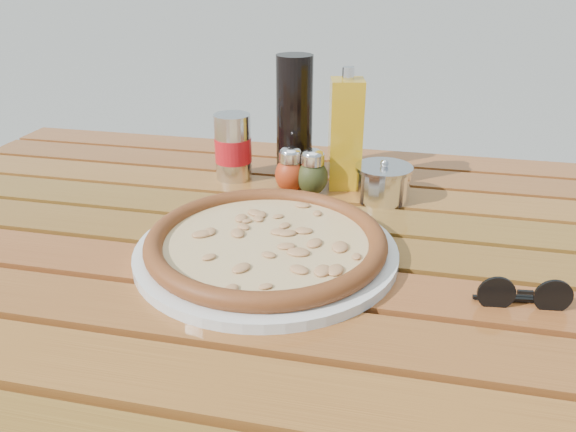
% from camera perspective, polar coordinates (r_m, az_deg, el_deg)
% --- Properties ---
extents(table, '(1.40, 0.90, 0.75)m').
position_cam_1_polar(table, '(0.85, -0.29, -7.01)').
color(table, '#381B0C').
rests_on(table, ground).
extents(plate, '(0.47, 0.47, 0.01)m').
position_cam_1_polar(plate, '(0.77, -2.21, -3.56)').
color(plate, silver).
rests_on(plate, table).
extents(pizza, '(0.45, 0.45, 0.03)m').
position_cam_1_polar(pizza, '(0.77, -2.23, -2.53)').
color(pizza, beige).
rests_on(pizza, plate).
extents(pepper_shaker, '(0.07, 0.07, 0.08)m').
position_cam_1_polar(pepper_shaker, '(0.98, 0.25, 4.68)').
color(pepper_shaker, '#B43714').
rests_on(pepper_shaker, table).
extents(oregano_shaker, '(0.06, 0.06, 0.08)m').
position_cam_1_polar(oregano_shaker, '(0.97, 2.48, 4.44)').
color(oregano_shaker, '#393E18').
rests_on(oregano_shaker, table).
extents(dark_bottle, '(0.08, 0.08, 0.22)m').
position_cam_1_polar(dark_bottle, '(1.03, 0.65, 10.04)').
color(dark_bottle, black).
rests_on(dark_bottle, table).
extents(soda_can, '(0.07, 0.07, 0.12)m').
position_cam_1_polar(soda_can, '(1.03, -5.59, 6.93)').
color(soda_can, silver).
rests_on(soda_can, table).
extents(olive_oil_cruet, '(0.07, 0.07, 0.21)m').
position_cam_1_polar(olive_oil_cruet, '(0.98, 5.86, 8.31)').
color(olive_oil_cruet, '#B38413').
rests_on(olive_oil_cruet, table).
extents(parmesan_tin, '(0.12, 0.12, 0.07)m').
position_cam_1_polar(parmesan_tin, '(0.96, 9.63, 3.40)').
color(parmesan_tin, white).
rests_on(parmesan_tin, table).
extents(sunglasses, '(0.11, 0.03, 0.04)m').
position_cam_1_polar(sunglasses, '(0.72, 22.82, -7.46)').
color(sunglasses, black).
rests_on(sunglasses, table).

